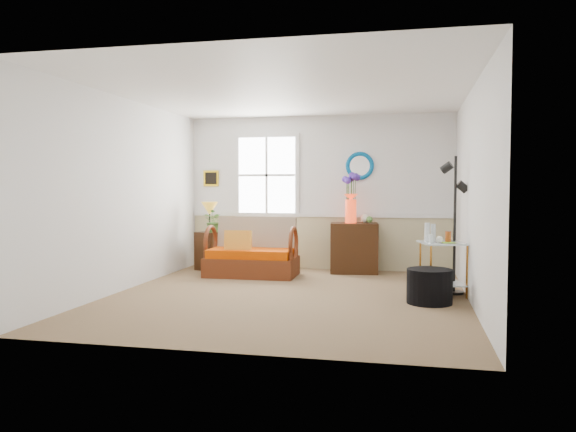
% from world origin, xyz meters
% --- Properties ---
extents(floor, '(4.50, 5.00, 0.01)m').
position_xyz_m(floor, '(0.00, 0.00, 0.00)').
color(floor, '#836548').
rests_on(floor, ground).
extents(ceiling, '(4.50, 5.00, 0.01)m').
position_xyz_m(ceiling, '(0.00, 0.00, 2.60)').
color(ceiling, white).
rests_on(ceiling, walls).
extents(walls, '(4.51, 5.01, 2.60)m').
position_xyz_m(walls, '(0.00, 0.00, 1.30)').
color(walls, silver).
rests_on(walls, floor).
extents(wainscot, '(4.46, 0.02, 0.90)m').
position_xyz_m(wainscot, '(0.00, 2.48, 0.45)').
color(wainscot, tan).
rests_on(wainscot, walls).
extents(chair_rail, '(4.46, 0.04, 0.06)m').
position_xyz_m(chair_rail, '(0.00, 2.47, 0.92)').
color(chair_rail, silver).
rests_on(chair_rail, walls).
extents(window, '(1.14, 0.06, 1.44)m').
position_xyz_m(window, '(-0.90, 2.47, 1.60)').
color(window, white).
rests_on(window, walls).
extents(picture, '(0.28, 0.03, 0.28)m').
position_xyz_m(picture, '(-1.92, 2.48, 1.55)').
color(picture, '#B68F16').
rests_on(picture, walls).
extents(mirror, '(0.47, 0.07, 0.47)m').
position_xyz_m(mirror, '(0.70, 2.48, 1.75)').
color(mirror, '#0586C3').
rests_on(mirror, walls).
extents(loveseat, '(1.41, 0.81, 0.91)m').
position_xyz_m(loveseat, '(-0.90, 1.50, 0.46)').
color(loveseat, maroon).
rests_on(loveseat, floor).
extents(throw_pillow, '(0.43, 0.16, 0.42)m').
position_xyz_m(throw_pillow, '(-1.08, 1.37, 0.51)').
color(throw_pillow, '#E15900').
rests_on(throw_pillow, loveseat).
extents(lamp_stand, '(0.47, 0.47, 0.64)m').
position_xyz_m(lamp_stand, '(-1.78, 1.98, 0.32)').
color(lamp_stand, black).
rests_on(lamp_stand, floor).
extents(table_lamp, '(0.39, 0.39, 0.51)m').
position_xyz_m(table_lamp, '(-1.76, 1.97, 0.89)').
color(table_lamp, gold).
rests_on(table_lamp, lamp_stand).
extents(potted_plant, '(0.51, 0.52, 0.30)m').
position_xyz_m(potted_plant, '(-1.66, 1.90, 0.79)').
color(potted_plant, '#4B7F37').
rests_on(potted_plant, lamp_stand).
extents(cabinet, '(0.81, 0.57, 0.81)m').
position_xyz_m(cabinet, '(0.64, 2.17, 0.41)').
color(cabinet, black).
rests_on(cabinet, floor).
extents(flower_vase, '(0.27, 0.27, 0.79)m').
position_xyz_m(flower_vase, '(0.59, 2.17, 1.21)').
color(flower_vase, red).
rests_on(flower_vase, cabinet).
extents(side_table, '(0.67, 0.67, 0.69)m').
position_xyz_m(side_table, '(1.95, 0.50, 0.34)').
color(side_table, '#AB6B1F').
rests_on(side_table, floor).
extents(tabletop_items, '(0.52, 0.52, 0.24)m').
position_xyz_m(tabletop_items, '(1.90, 0.53, 0.81)').
color(tabletop_items, silver).
rests_on(tabletop_items, side_table).
extents(floor_lamp, '(0.32, 0.32, 1.80)m').
position_xyz_m(floor_lamp, '(2.10, 0.65, 0.90)').
color(floor_lamp, black).
rests_on(floor_lamp, floor).
extents(ottoman, '(0.72, 0.72, 0.42)m').
position_xyz_m(ottoman, '(1.77, -0.06, 0.21)').
color(ottoman, black).
rests_on(ottoman, floor).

